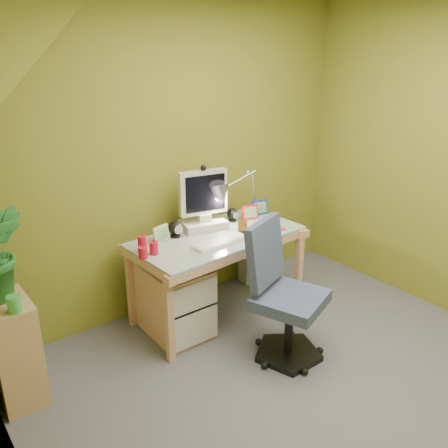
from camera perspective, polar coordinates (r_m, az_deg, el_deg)
floor at (r=3.14m, az=11.80°, el=-20.15°), size 3.20×3.20×0.01m
wall_back at (r=3.70m, az=-5.67°, el=7.73°), size 3.20×0.01×2.40m
wall_left at (r=1.72m, az=-23.33°, el=-10.13°), size 0.01×3.20×2.40m
slope_ceiling at (r=1.73m, az=-6.63°, el=14.52°), size 1.10×3.20×1.10m
desk at (r=3.71m, az=-0.79°, el=-6.26°), size 1.33×0.73×0.69m
monitor at (r=3.61m, az=-2.54°, el=3.71°), size 0.45×0.32×0.56m
speaker_left at (r=3.52m, az=-5.90°, el=-0.57°), size 0.12×0.12×0.13m
speaker_right at (r=3.81m, az=1.02°, el=1.09°), size 0.11×0.11×0.11m
keyboard at (r=3.41m, az=-0.50°, el=-2.16°), size 0.44×0.17×0.02m
mousepad at (r=3.69m, az=5.24°, el=-0.57°), size 0.27×0.21×0.01m
mouse at (r=3.68m, az=5.25°, el=-0.33°), size 0.12×0.07×0.04m
amber_tumbler at (r=3.59m, az=2.25°, el=-0.36°), size 0.08×0.08×0.09m
candle_cluster at (r=3.26m, az=-9.47°, el=-2.66°), size 0.18×0.16×0.12m
photo_frame_red at (r=3.87m, az=3.13°, el=1.44°), size 0.14×0.05×0.12m
photo_frame_blue at (r=3.99m, az=4.30°, el=2.03°), size 0.14×0.05×0.12m
photo_frame_green at (r=3.45m, az=-7.57°, el=-1.19°), size 0.14×0.06×0.12m
desk_lamp at (r=3.87m, az=2.97°, el=5.00°), size 0.57×0.32×0.58m
side_ledge at (r=3.16m, az=-23.93°, el=-13.78°), size 0.25×0.38×0.67m
green_cup at (r=2.85m, az=-23.91°, el=-8.81°), size 0.09×0.09×0.10m
task_chair at (r=3.22m, az=8.02°, el=-8.90°), size 0.64×0.64×0.90m
radiator at (r=4.36m, az=4.35°, el=-4.23°), size 0.39×0.20×0.38m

